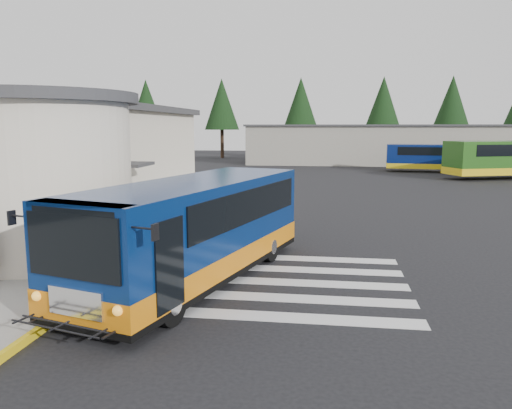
# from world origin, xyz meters

# --- Properties ---
(ground) EXTENTS (140.00, 140.00, 0.00)m
(ground) POSITION_xyz_m (0.00, 0.00, 0.00)
(ground) COLOR black
(ground) RESTS_ON ground
(sidewalk) EXTENTS (10.00, 34.00, 0.15)m
(sidewalk) POSITION_xyz_m (-9.00, 4.00, 0.07)
(sidewalk) COLOR gray
(sidewalk) RESTS_ON ground
(curb_strip) EXTENTS (0.12, 34.00, 0.16)m
(curb_strip) POSITION_xyz_m (-4.05, 4.00, 0.08)
(curb_strip) COLOR yellow
(curb_strip) RESTS_ON ground
(station_building) EXTENTS (12.70, 18.70, 4.80)m
(station_building) POSITION_xyz_m (-10.84, 6.91, 2.57)
(station_building) COLOR beige
(station_building) RESTS_ON ground
(crosswalk) EXTENTS (8.00, 5.35, 0.01)m
(crosswalk) POSITION_xyz_m (-0.50, -0.80, 0.01)
(crosswalk) COLOR silver
(crosswalk) RESTS_ON ground
(depot_building) EXTENTS (26.40, 8.40, 4.20)m
(depot_building) POSITION_xyz_m (6.00, 42.00, 2.11)
(depot_building) COLOR gray
(depot_building) RESTS_ON ground
(tree_line) EXTENTS (58.40, 4.40, 10.00)m
(tree_line) POSITION_xyz_m (6.29, 50.00, 6.77)
(tree_line) COLOR black
(tree_line) RESTS_ON ground
(transit_bus) EXTENTS (5.06, 9.53, 2.61)m
(transit_bus) POSITION_xyz_m (-1.94, -0.95, 1.25)
(transit_bus) COLOR navy
(transit_bus) RESTS_ON ground
(pedestrian_b) EXTENTS (0.75, 0.87, 1.54)m
(pedestrian_b) POSITION_xyz_m (-5.28, -1.69, 0.92)
(pedestrian_b) COLOR black
(pedestrian_b) RESTS_ON sidewalk
(bollard) EXTENTS (0.08, 0.08, 1.00)m
(bollard) POSITION_xyz_m (-5.24, -2.69, 0.65)
(bollard) COLOR black
(bollard) RESTS_ON sidewalk
(far_bus_a) EXTENTS (8.25, 3.04, 2.08)m
(far_bus_a) POSITION_xyz_m (10.72, 32.79, 1.35)
(far_bus_a) COLOR #06164E
(far_bus_a) RESTS_ON ground
(far_bus_b) EXTENTS (10.03, 5.88, 2.50)m
(far_bus_b) POSITION_xyz_m (15.20, 27.60, 1.62)
(far_bus_b) COLOR #215215
(far_bus_b) RESTS_ON ground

